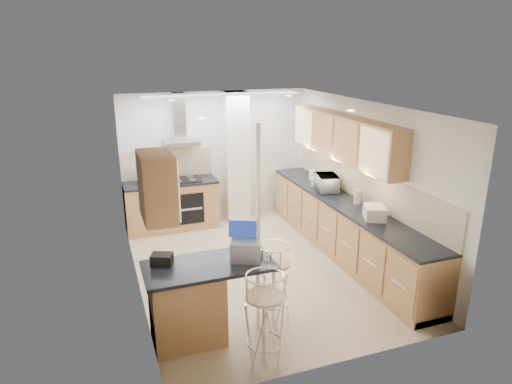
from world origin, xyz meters
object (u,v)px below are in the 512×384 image
object	(u,v)px
microwave	(327,183)
bar_stool_end	(274,282)
laptop	(246,250)
bar_stool_near	(265,319)
bread_bin	(375,213)

from	to	relation	value
microwave	bar_stool_end	xyz separation A→B (m)	(-1.79, -1.99, -0.55)
laptop	bar_stool_near	bearing A→B (deg)	-66.17
microwave	bar_stool_end	size ratio (longest dim) A/B	0.48
microwave	bar_stool_end	distance (m)	2.73
bar_stool_end	bread_bin	world-z (taller)	bread_bin
laptop	bar_stool_near	world-z (taller)	laptop
microwave	bread_bin	distance (m)	1.44
laptop	bar_stool_near	distance (m)	0.81
bread_bin	bar_stool_near	bearing A→B (deg)	-126.02
bar_stool_near	bar_stool_end	size ratio (longest dim) A/B	1.04
laptop	microwave	bearing A→B (deg)	68.14
bar_stool_end	microwave	bearing A→B (deg)	-8.29
microwave	bar_stool_near	bearing A→B (deg)	154.58
bar_stool_near	bread_bin	bearing A→B (deg)	25.68
microwave	bread_bin	bearing A→B (deg)	-166.89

